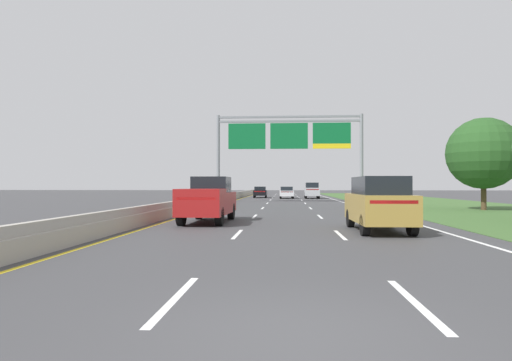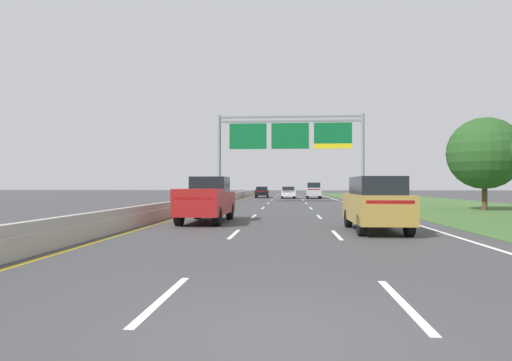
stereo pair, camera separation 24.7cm
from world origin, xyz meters
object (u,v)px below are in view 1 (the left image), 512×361
(overhead_sign_gantry, at_px, (289,140))
(roadside_tree_mid, at_px, (483,153))
(car_silver_right_lane_suv, at_px, (312,190))
(pickup_truck_red, at_px, (208,200))
(car_white_centre_lane_sedan, at_px, (287,192))
(car_gold_right_lane_suv, at_px, (379,203))
(car_black_left_lane_sedan, at_px, (260,192))

(overhead_sign_gantry, xyz_separation_m, roadside_tree_mid, (13.65, -12.85, -2.39))
(car_silver_right_lane_suv, bearing_deg, roadside_tree_mid, -157.10)
(overhead_sign_gantry, bearing_deg, pickup_truck_red, -99.71)
(car_silver_right_lane_suv, relative_size, car_white_centre_lane_sedan, 1.07)
(overhead_sign_gantry, xyz_separation_m, pickup_truck_red, (-4.10, -23.97, -5.35))
(car_silver_right_lane_suv, bearing_deg, car_white_centre_lane_sedan, 90.34)
(pickup_truck_red, xyz_separation_m, car_gold_right_lane_suv, (7.29, -3.67, 0.02))
(car_black_left_lane_sedan, distance_m, car_gold_right_lane_suv, 45.00)
(car_gold_right_lane_suv, relative_size, roadside_tree_mid, 0.72)
(pickup_truck_red, bearing_deg, car_gold_right_lane_suv, -115.77)
(car_black_left_lane_sedan, relative_size, car_silver_right_lane_suv, 0.94)
(car_black_left_lane_sedan, xyz_separation_m, roadside_tree_mid, (17.56, -29.66, 3.22))
(pickup_truck_red, distance_m, car_black_left_lane_sedan, 40.77)
(roadside_tree_mid, bearing_deg, car_white_centre_lane_sedan, 117.62)
(overhead_sign_gantry, height_order, roadside_tree_mid, overhead_sign_gantry)
(car_white_centre_lane_sedan, relative_size, roadside_tree_mid, 0.68)
(car_black_left_lane_sedan, distance_m, car_white_centre_lane_sedan, 4.87)
(car_black_left_lane_sedan, bearing_deg, overhead_sign_gantry, -168.01)
(car_black_left_lane_sedan, distance_m, car_silver_right_lane_suv, 7.77)
(overhead_sign_gantry, bearing_deg, car_white_centre_lane_sedan, 90.89)
(car_black_left_lane_sedan, relative_size, car_white_centre_lane_sedan, 1.00)
(overhead_sign_gantry, xyz_separation_m, car_gold_right_lane_suv, (3.19, -27.64, -5.33))
(pickup_truck_red, distance_m, car_white_centre_lane_sedan, 37.81)
(pickup_truck_red, height_order, car_black_left_lane_sedan, pickup_truck_red)
(roadside_tree_mid, bearing_deg, car_silver_right_lane_suv, 111.66)
(car_black_left_lane_sedan, height_order, car_silver_right_lane_suv, car_silver_right_lane_suv)
(car_black_left_lane_sedan, distance_m, roadside_tree_mid, 34.62)
(pickup_truck_red, bearing_deg, overhead_sign_gantry, -8.76)
(car_gold_right_lane_suv, bearing_deg, car_white_centre_lane_sedan, 4.17)
(pickup_truck_red, relative_size, car_black_left_lane_sedan, 1.22)
(roadside_tree_mid, bearing_deg, pickup_truck_red, -147.95)
(car_black_left_lane_sedan, height_order, roadside_tree_mid, roadside_tree_mid)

